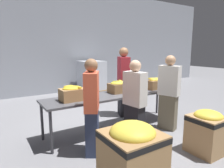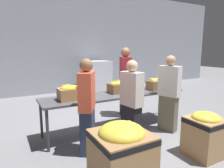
{
  "view_description": "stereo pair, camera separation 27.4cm",
  "coord_description": "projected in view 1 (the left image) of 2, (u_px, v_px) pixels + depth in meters",
  "views": [
    {
      "loc": [
        -2.26,
        -3.37,
        1.7
      ],
      "look_at": [
        0.03,
        0.24,
        0.93
      ],
      "focal_mm": 32.0,
      "sensor_mm": 36.0,
      "label": 1
    },
    {
      "loc": [
        -2.03,
        -3.51,
        1.7
      ],
      "look_at": [
        0.03,
        0.24,
        0.93
      ],
      "focal_mm": 32.0,
      "sensor_mm": 36.0,
      "label": 2
    }
  ],
  "objects": [
    {
      "name": "volunteer_0",
      "position": [
        135.0,
        103.0,
        3.51
      ],
      "size": [
        0.26,
        0.43,
        1.5
      ],
      "rotation": [
        0.0,
        0.0,
        1.72
      ],
      "color": "black",
      "rests_on": "ground_plane"
    },
    {
      "name": "ground_plane",
      "position": [
        117.0,
        128.0,
        4.29
      ],
      "size": [
        30.0,
        30.0,
        0.0
      ],
      "primitive_type": "plane",
      "color": "gray"
    },
    {
      "name": "banana_box_2",
      "position": [
        156.0,
        83.0,
        4.63
      ],
      "size": [
        0.47,
        0.27,
        0.27
      ],
      "color": "olive",
      "rests_on": "sorting_table"
    },
    {
      "name": "volunteer_3",
      "position": [
        169.0,
        93.0,
        4.15
      ],
      "size": [
        0.34,
        0.47,
        1.56
      ],
      "rotation": [
        0.0,
        0.0,
        1.92
      ],
      "color": "#6B604C",
      "rests_on": "ground_plane"
    },
    {
      "name": "sorting_table",
      "position": [
        117.0,
        96.0,
        4.16
      ],
      "size": [
        3.07,
        0.72,
        0.77
      ],
      "color": "#4C4C51",
      "rests_on": "ground_plane"
    },
    {
      "name": "donation_bin_1",
      "position": [
        207.0,
        130.0,
        3.25
      ],
      "size": [
        0.52,
        0.52,
        0.72
      ],
      "color": "tan",
      "rests_on": "ground_plane"
    },
    {
      "name": "donation_bin_0",
      "position": [
        132.0,
        153.0,
        2.42
      ],
      "size": [
        0.66,
        0.66,
        0.83
      ],
      "color": "#A37A4C",
      "rests_on": "ground_plane"
    },
    {
      "name": "volunteer_1",
      "position": [
        92.0,
        108.0,
        3.15
      ],
      "size": [
        0.4,
        0.46,
        1.55
      ],
      "rotation": [
        0.0,
        0.0,
        1.01
      ],
      "color": "#2D3856",
      "rests_on": "ground_plane"
    },
    {
      "name": "wall_back",
      "position": [
        55.0,
        40.0,
        7.41
      ],
      "size": [
        16.0,
        0.08,
        4.0
      ],
      "color": "#9399A3",
      "rests_on": "ground_plane"
    },
    {
      "name": "pallet_stack_0",
      "position": [
        92.0,
        77.0,
        7.71
      ],
      "size": [
        0.95,
        0.95,
        1.23
      ],
      "color": "olive",
      "rests_on": "ground_plane"
    },
    {
      "name": "banana_box_0",
      "position": [
        72.0,
        93.0,
        3.59
      ],
      "size": [
        0.42,
        0.34,
        0.28
      ],
      "color": "#A37A4C",
      "rests_on": "sorting_table"
    },
    {
      "name": "banana_box_1",
      "position": [
        118.0,
        87.0,
        4.23
      ],
      "size": [
        0.39,
        0.33,
        0.26
      ],
      "color": "olive",
      "rests_on": "sorting_table"
    },
    {
      "name": "volunteer_2",
      "position": [
        123.0,
        82.0,
        5.02
      ],
      "size": [
        0.39,
        0.51,
        1.72
      ],
      "rotation": [
        0.0,
        0.0,
        -1.97
      ],
      "color": "black",
      "rests_on": "ground_plane"
    }
  ]
}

